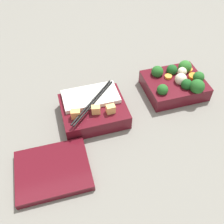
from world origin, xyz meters
TOP-DOWN VIEW (x-y plane):
  - ground_plane at (0.00, 0.00)m, footprint 3.00×3.00m
  - bento_tray_vegetable at (-0.13, -0.02)m, footprint 0.17×0.15m
  - bento_tray_rice at (0.13, 0.01)m, footprint 0.17×0.15m
  - bento_lid at (0.27, 0.16)m, footprint 0.17×0.14m

SIDE VIEW (x-z plane):
  - ground_plane at x=0.00m, z-range 0.00..0.00m
  - bento_lid at x=0.27m, z-range 0.00..0.02m
  - bento_tray_rice at x=0.13m, z-range -0.01..0.06m
  - bento_tray_vegetable at x=-0.13m, z-range -0.01..0.07m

